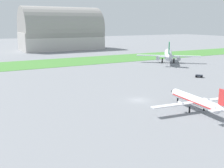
% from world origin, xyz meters
% --- Properties ---
extents(ground_plane, '(600.00, 600.00, 0.00)m').
position_xyz_m(ground_plane, '(0.00, 0.00, 0.00)').
color(ground_plane, gray).
extents(grass_taxiway_strip, '(360.00, 28.00, 0.08)m').
position_xyz_m(grass_taxiway_strip, '(0.00, 71.81, 0.04)').
color(grass_taxiway_strip, '#478438').
rests_on(grass_taxiway_strip, ground_plane).
extents(airplane_foreground_turboprop, '(21.07, 18.08, 6.31)m').
position_xyz_m(airplane_foreground_turboprop, '(5.84, -12.60, 2.31)').
color(airplane_foreground_turboprop, white).
rests_on(airplane_foreground_turboprop, ground_plane).
extents(airplane_parked_jet_far, '(24.23, 24.75, 10.48)m').
position_xyz_m(airplane_parked_jet_far, '(48.24, 46.67, 3.78)').
color(airplane_parked_jet_far, silver).
rests_on(airplane_parked_jet_far, ground_plane).
extents(baggage_cart_near_gate, '(2.88, 2.94, 0.90)m').
position_xyz_m(baggage_cart_near_gate, '(34.18, 13.63, 0.57)').
color(baggage_cart_near_gate, '#2D333D').
rests_on(baggage_cart_near_gate, ground_plane).
extents(hangar_distant, '(54.75, 28.90, 29.18)m').
position_xyz_m(hangar_distant, '(25.60, 133.82, 12.30)').
color(hangar_distant, '#BCB7B2').
rests_on(hangar_distant, ground_plane).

